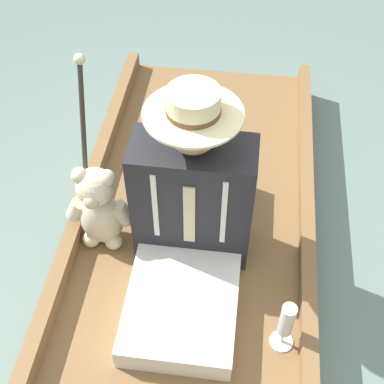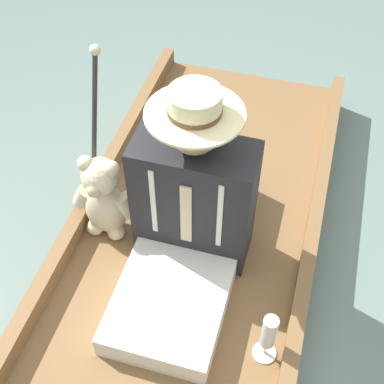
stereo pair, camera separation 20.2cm
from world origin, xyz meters
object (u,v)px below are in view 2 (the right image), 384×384
Objects in this scene: teddy_bear at (104,199)px; wine_glass at (269,334)px; walking_cane at (94,131)px; seated_person at (188,217)px.

wine_glass is at bearing 153.26° from teddy_bear.
teddy_bear is 0.55× the size of walking_cane.
teddy_bear is 0.87m from wine_glass.
teddy_bear is at bearing -14.64° from seated_person.
wine_glass is 0.32× the size of walking_cane.
teddy_bear is 0.29m from walking_cane.
wine_glass is (-0.39, 0.33, -0.13)m from seated_person.
seated_person is 3.29× the size of wine_glass.
walking_cane is (0.06, -0.12, 0.26)m from teddy_bear.
seated_person is 1.92× the size of teddy_bear.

